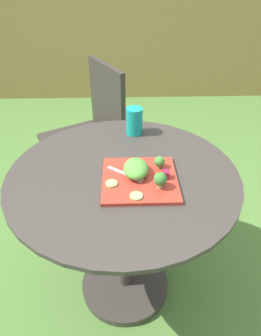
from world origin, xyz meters
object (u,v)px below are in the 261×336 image
object	(u,v)px
patio_chair	(92,126)
fork	(128,175)
drinking_glass	(134,122)
salad_plate	(139,180)

from	to	relation	value
patio_chair	fork	xyz separation A→B (m)	(0.21, -0.84, 0.23)
patio_chair	drinking_glass	distance (m)	0.60
salad_plate	patio_chair	bearing A→B (deg)	106.31
patio_chair	drinking_glass	size ratio (longest dim) A/B	7.28
patio_chair	drinking_glass	world-z (taller)	patio_chair
drinking_glass	fork	world-z (taller)	drinking_glass
salad_plate	drinking_glass	distance (m)	0.37
patio_chair	fork	world-z (taller)	patio_chair
fork	patio_chair	bearing A→B (deg)	103.95
salad_plate	fork	distance (m)	0.05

